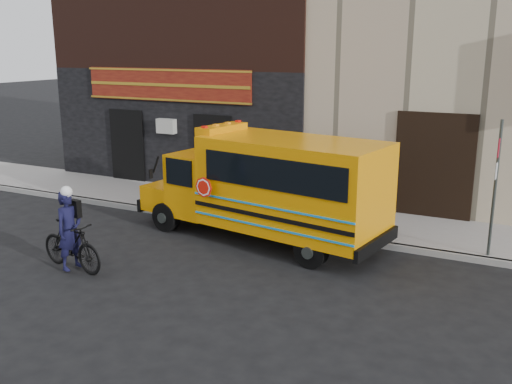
{
  "coord_description": "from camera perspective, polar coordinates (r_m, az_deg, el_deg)",
  "views": [
    {
      "loc": [
        6.44,
        -11.0,
        4.95
      ],
      "look_at": [
        0.14,
        1.85,
        1.27
      ],
      "focal_mm": 40.0,
      "sensor_mm": 36.0,
      "label": 1
    }
  ],
  "objects": [
    {
      "name": "ground",
      "position": [
        13.68,
        -3.97,
        -6.83
      ],
      "size": [
        120.0,
        120.0,
        0.0
      ],
      "primitive_type": "plane",
      "color": "black",
      "rests_on": "ground"
    },
    {
      "name": "school_bus",
      "position": [
        14.49,
        1.49,
        0.69
      ],
      "size": [
        7.16,
        3.25,
        2.92
      ],
      "color": "black",
      "rests_on": "ground"
    },
    {
      "name": "curb",
      "position": [
        15.82,
        0.75,
        -3.52
      ],
      "size": [
        40.0,
        0.2,
        0.15
      ],
      "primitive_type": "cube",
      "color": "gray",
      "rests_on": "ground"
    },
    {
      "name": "sidewalk",
      "position": [
        17.13,
        2.9,
        -2.13
      ],
      "size": [
        40.0,
        3.0,
        0.15
      ],
      "primitive_type": "cube",
      "color": "gray",
      "rests_on": "ground"
    },
    {
      "name": "sign_pole",
      "position": [
        14.15,
        22.81,
        0.6
      ],
      "size": [
        0.07,
        0.29,
        3.36
      ],
      "color": "#39403C",
      "rests_on": "ground"
    },
    {
      "name": "building",
      "position": [
        22.44,
        9.74,
        17.24
      ],
      "size": [
        20.0,
        10.7,
        12.0
      ],
      "color": "tan",
      "rests_on": "sidewalk"
    },
    {
      "name": "cyclist",
      "position": [
        13.43,
        -18.12,
        -3.85
      ],
      "size": [
        0.51,
        0.71,
        1.81
      ],
      "primitive_type": "imported",
      "rotation": [
        0.0,
        0.0,
        1.45
      ],
      "color": "black",
      "rests_on": "ground"
    },
    {
      "name": "bicycle",
      "position": [
        13.57,
        -17.99,
        -5.09
      ],
      "size": [
        1.99,
        0.82,
        1.16
      ],
      "primitive_type": "imported",
      "rotation": [
        0.0,
        0.0,
        1.43
      ],
      "color": "black",
      "rests_on": "ground"
    }
  ]
}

